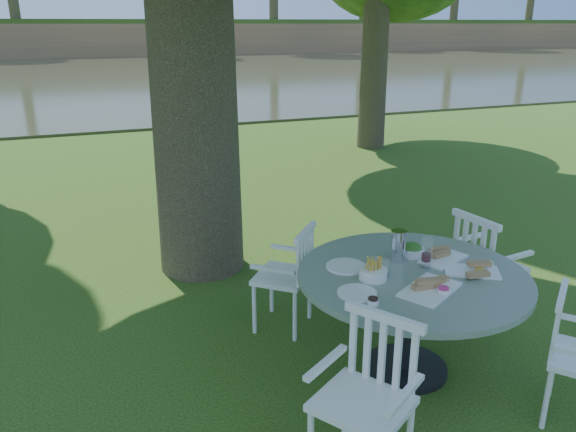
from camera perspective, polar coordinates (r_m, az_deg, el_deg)
name	(u,v)px	position (r m, az deg, el deg)	size (l,w,h in m)	color
ground	(297,325)	(4.52, 0.95, -11.02)	(140.00, 140.00, 0.00)	#1D3D0C
table	(412,291)	(3.79, 12.45, -7.43)	(1.50, 1.50, 0.73)	black
chair_ne	(481,260)	(4.59, 19.04, -4.27)	(0.48, 0.51, 0.90)	white
chair_nw	(293,270)	(4.28, 0.48, -5.55)	(0.57, 0.57, 0.83)	white
chair_sw	(371,385)	(3.02, 8.46, -16.60)	(0.59, 0.60, 0.88)	white
chair_se	(572,347)	(3.74, 26.87, -11.80)	(0.56, 0.55, 0.81)	white
tableware	(405,264)	(3.74, 11.80, -4.84)	(1.16, 0.83, 0.22)	white
river	(97,77)	(26.75, -18.87, 13.21)	(100.00, 28.00, 0.12)	#343821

